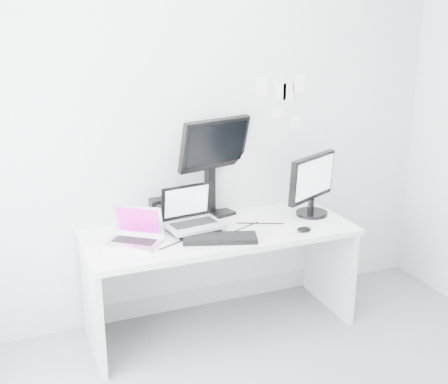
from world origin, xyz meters
The scene contains 15 objects.
back_wall centered at (0.00, 1.60, 1.35)m, with size 3.60×3.60×0.00m, color silver.
desk centered at (0.00, 1.25, 0.36)m, with size 1.80×0.70×0.73m, color white.
macbook centered at (-0.59, 1.22, 0.85)m, with size 0.33×0.24×0.24m, color silver.
speaker centered at (-0.36, 1.51, 0.82)m, with size 0.09×0.09×0.18m, color black.
dell_laptop centered at (-0.16, 1.30, 0.88)m, with size 0.37×0.28×0.30m, color #A7A9AE.
rear_monitor centered at (0.06, 1.55, 1.09)m, with size 0.53×0.19×0.73m, color black.
samsung_monitor centered at (0.72, 1.29, 0.96)m, with size 0.50×0.23×0.45m, color black.
keyboard centered at (-0.07, 1.08, 0.75)m, with size 0.47×0.17×0.03m, color black.
mouse centered at (0.51, 1.02, 0.75)m, with size 0.10×0.06×0.03m, color black.
wall_note_0 centered at (0.45, 1.59, 1.62)m, with size 0.10×0.00×0.14m, color white.
wall_note_1 centered at (0.60, 1.59, 1.58)m, with size 0.09×0.00×0.13m, color white.
wall_note_2 centered at (0.75, 1.59, 1.63)m, with size 0.10×0.00×0.14m, color white.
wall_note_3 centered at (0.58, 1.59, 1.42)m, with size 0.11×0.00×0.08m, color white.
wall_note_4 centered at (0.66, 1.59, 1.57)m, with size 0.09×0.00×0.14m, color white.
wall_note_5 centered at (0.74, 1.59, 1.36)m, with size 0.10×0.00×0.09m, color white.
Camera 1 is at (-1.30, -2.05, 2.11)m, focal length 45.75 mm.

